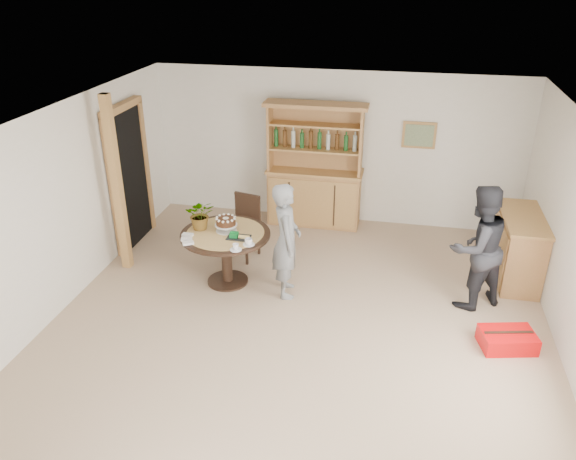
% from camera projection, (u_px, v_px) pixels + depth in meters
% --- Properties ---
extents(ground, '(7.00, 7.00, 0.00)m').
position_uv_depth(ground, '(294.00, 338.00, 6.62)').
color(ground, tan).
rests_on(ground, ground).
extents(room_shell, '(6.04, 7.04, 2.52)m').
position_uv_depth(room_shell, '(295.00, 202.00, 5.87)').
color(room_shell, white).
rests_on(room_shell, ground).
extents(doorway, '(0.13, 1.10, 2.18)m').
position_uv_depth(doorway, '(129.00, 175.00, 8.44)').
color(doorway, black).
rests_on(doorway, ground).
extents(pine_post, '(0.12, 0.12, 2.50)m').
position_uv_depth(pine_post, '(117.00, 186.00, 7.63)').
color(pine_post, '#B6844C').
rests_on(pine_post, ground).
extents(hutch, '(1.62, 0.54, 2.04)m').
position_uv_depth(hutch, '(315.00, 184.00, 9.23)').
color(hutch, '#B2784B').
rests_on(hutch, ground).
extents(sideboard, '(0.54, 1.26, 0.94)m').
position_uv_depth(sideboard, '(519.00, 248.00, 7.67)').
color(sideboard, '#B2784B').
rests_on(sideboard, ground).
extents(dining_table, '(1.20, 1.20, 0.76)m').
position_uv_depth(dining_table, '(226.00, 243.00, 7.51)').
color(dining_table, black).
rests_on(dining_table, ground).
extents(dining_chair, '(0.51, 0.51, 0.95)m').
position_uv_depth(dining_chair, '(244.00, 222.00, 8.27)').
color(dining_chair, black).
rests_on(dining_chair, ground).
extents(birthday_cake, '(0.30, 0.30, 0.20)m').
position_uv_depth(birthday_cake, '(226.00, 222.00, 7.43)').
color(birthday_cake, white).
rests_on(birthday_cake, dining_table).
extents(flower_vase, '(0.47, 0.44, 0.42)m').
position_uv_depth(flower_vase, '(200.00, 214.00, 7.46)').
color(flower_vase, '#3F7233').
rests_on(flower_vase, dining_table).
extents(gift_tray, '(0.30, 0.20, 0.08)m').
position_uv_depth(gift_tray, '(238.00, 236.00, 7.28)').
color(gift_tray, black).
rests_on(gift_tray, dining_table).
extents(coffee_cup_a, '(0.15, 0.15, 0.09)m').
position_uv_depth(coffee_cup_a, '(249.00, 242.00, 7.11)').
color(coffee_cup_a, white).
rests_on(coffee_cup_a, dining_table).
extents(coffee_cup_b, '(0.15, 0.15, 0.08)m').
position_uv_depth(coffee_cup_b, '(236.00, 247.00, 6.98)').
color(coffee_cup_b, white).
rests_on(coffee_cup_b, dining_table).
extents(napkins, '(0.24, 0.33, 0.03)m').
position_uv_depth(napkins, '(187.00, 239.00, 7.24)').
color(napkins, white).
rests_on(napkins, dining_table).
extents(teen_boy, '(0.50, 0.64, 1.55)m').
position_uv_depth(teen_boy, '(286.00, 241.00, 7.19)').
color(teen_boy, slate).
rests_on(teen_boy, ground).
extents(adult_person, '(1.00, 0.96, 1.64)m').
position_uv_depth(adult_person, '(478.00, 248.00, 6.93)').
color(adult_person, black).
rests_on(adult_person, ground).
extents(red_suitcase, '(0.68, 0.53, 0.21)m').
position_uv_depth(red_suitcase, '(507.00, 340.00, 6.42)').
color(red_suitcase, red).
rests_on(red_suitcase, ground).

